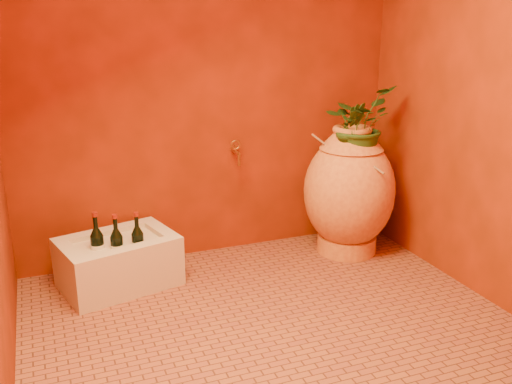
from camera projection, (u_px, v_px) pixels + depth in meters
name	position (u px, v px, depth m)	size (l,w,h in m)	color
floor	(268.00, 319.00, 3.04)	(2.50, 2.50, 0.00)	brown
wall_back	(208.00, 65.00, 3.55)	(2.50, 0.02, 2.50)	#551C04
wall_right	(482.00, 72.00, 3.09)	(0.02, 2.00, 2.50)	#551C04
amphora	(349.00, 191.00, 3.78)	(0.71, 0.71, 0.86)	gold
stone_basin	(119.00, 263.00, 3.38)	(0.74, 0.60, 0.30)	#BCB19C
wine_bottle_a	(117.00, 247.00, 3.27)	(0.08, 0.08, 0.31)	black
wine_bottle_b	(98.00, 247.00, 3.26)	(0.08, 0.08, 0.32)	black
wine_bottle_c	(138.00, 244.00, 3.32)	(0.07, 0.07, 0.30)	black
wall_tap	(236.00, 151.00, 3.70)	(0.07, 0.14, 0.15)	#9B6523
plant_main	(359.00, 124.00, 3.63)	(0.44, 0.38, 0.49)	#214619
plant_side	(351.00, 129.00, 3.58)	(0.19, 0.15, 0.34)	#214619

